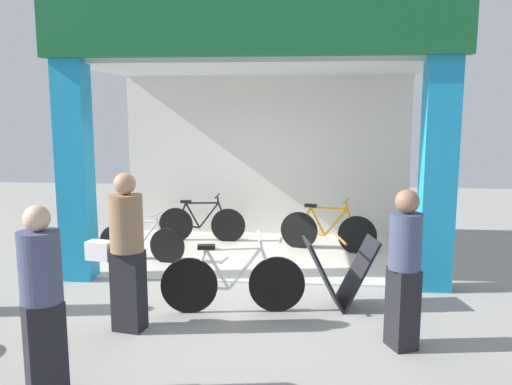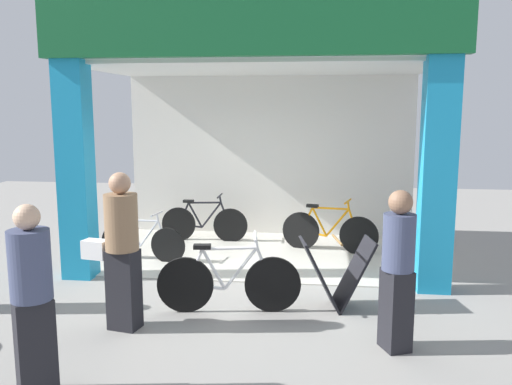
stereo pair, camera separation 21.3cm
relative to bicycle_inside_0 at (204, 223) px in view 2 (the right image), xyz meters
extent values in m
plane|color=gray|center=(1.12, -2.20, -0.34)|extent=(18.59, 18.59, 0.00)
cube|color=beige|center=(1.12, -0.71, -0.33)|extent=(5.29, 2.98, 0.02)
cube|color=silver|center=(1.12, 0.78, 1.18)|extent=(5.29, 0.12, 3.04)
cube|color=#198CBF|center=(-1.32, -2.20, 1.18)|extent=(0.42, 0.36, 3.04)
cube|color=#198CBF|center=(3.55, -2.20, 1.18)|extent=(0.42, 0.36, 3.04)
cube|color=#14592D|center=(1.12, -2.35, 3.07)|extent=(5.49, 0.20, 0.75)
cube|color=silver|center=(1.12, -0.71, 2.66)|extent=(5.29, 2.98, 0.06)
cylinder|color=black|center=(-0.47, 0.00, -0.04)|extent=(0.62, 0.05, 0.61)
cylinder|color=black|center=(0.48, 0.00, -0.04)|extent=(0.62, 0.05, 0.61)
cylinder|color=black|center=(-0.25, 0.00, -0.06)|extent=(0.41, 0.04, 0.08)
cylinder|color=black|center=(-0.16, 0.00, 0.14)|extent=(0.27, 0.04, 0.46)
cylinder|color=black|center=(0.13, 0.00, 0.15)|extent=(0.38, 0.04, 0.48)
cylinder|color=black|center=(0.01, 0.00, 0.37)|extent=(0.59, 0.04, 0.05)
cylinder|color=black|center=(-0.37, 0.00, 0.16)|extent=(0.20, 0.04, 0.41)
cylinder|color=black|center=(0.39, 0.00, 0.17)|extent=(0.18, 0.04, 0.43)
cylinder|color=black|center=(0.30, 0.00, 0.44)|extent=(0.05, 0.03, 0.13)
cylinder|color=black|center=(0.29, 0.00, 0.50)|extent=(0.03, 0.43, 0.03)
cube|color=black|center=(-0.28, 0.00, 0.39)|extent=(0.19, 0.10, 0.05)
cylinder|color=black|center=(1.75, -0.33, -0.02)|extent=(0.63, 0.21, 0.64)
cylinder|color=black|center=(2.71, -0.58, -0.02)|extent=(0.63, 0.21, 0.64)
cylinder|color=orange|center=(1.98, -0.39, -0.05)|extent=(0.43, 0.15, 0.08)
cylinder|color=orange|center=(2.06, -0.41, 0.16)|extent=(0.28, 0.11, 0.48)
cylinder|color=orange|center=(2.36, -0.49, 0.17)|extent=(0.39, 0.14, 0.50)
cylinder|color=orange|center=(2.24, -0.46, 0.40)|extent=(0.60, 0.19, 0.05)
cylinder|color=orange|center=(1.86, -0.35, 0.19)|extent=(0.21, 0.09, 0.43)
cylinder|color=orange|center=(2.61, -0.56, 0.19)|extent=(0.19, 0.08, 0.45)
cylinder|color=orange|center=(2.53, -0.53, 0.47)|extent=(0.06, 0.05, 0.13)
cylinder|color=orange|center=(2.52, -0.53, 0.54)|extent=(0.15, 0.44, 0.03)
cube|color=black|center=(1.94, -0.38, 0.42)|extent=(0.21, 0.14, 0.05)
cylinder|color=black|center=(-1.13, -1.27, -0.06)|extent=(0.56, 0.12, 0.56)
cylinder|color=black|center=(-0.27, -1.40, -0.06)|extent=(0.56, 0.12, 0.56)
cylinder|color=silver|center=(-0.92, -1.30, -0.08)|extent=(0.38, 0.09, 0.07)
cylinder|color=silver|center=(-0.85, -1.31, 0.10)|extent=(0.25, 0.07, 0.42)
cylinder|color=silver|center=(-0.58, -1.35, 0.11)|extent=(0.35, 0.08, 0.44)
cylinder|color=silver|center=(-0.69, -1.34, 0.31)|extent=(0.54, 0.11, 0.04)
cylinder|color=silver|center=(-1.03, -1.28, 0.12)|extent=(0.19, 0.06, 0.38)
cylinder|color=silver|center=(-0.35, -1.39, 0.13)|extent=(0.17, 0.06, 0.39)
cylinder|color=silver|center=(-0.43, -1.37, 0.37)|extent=(0.05, 0.04, 0.12)
cylinder|color=silver|center=(-0.44, -1.37, 0.43)|extent=(0.09, 0.39, 0.03)
cube|color=black|center=(-0.95, -1.30, 0.33)|extent=(0.18, 0.11, 0.04)
cylinder|color=black|center=(0.50, -3.33, -0.01)|extent=(0.67, 0.13, 0.67)
cylinder|color=black|center=(1.52, -3.20, -0.01)|extent=(0.67, 0.13, 0.67)
cylinder|color=white|center=(0.74, -3.30, -0.04)|extent=(0.45, 0.09, 0.09)
cylinder|color=white|center=(0.83, -3.29, 0.18)|extent=(0.29, 0.07, 0.50)
cylinder|color=white|center=(1.15, -3.25, 0.19)|extent=(0.41, 0.09, 0.52)
cylinder|color=white|center=(1.02, -3.27, 0.43)|extent=(0.64, 0.12, 0.05)
cylinder|color=white|center=(0.61, -3.32, 0.21)|extent=(0.22, 0.06, 0.45)
cylinder|color=white|center=(1.42, -3.21, 0.21)|extent=(0.20, 0.06, 0.46)
cylinder|color=white|center=(1.33, -3.23, 0.51)|extent=(0.06, 0.04, 0.14)
cylinder|color=white|center=(1.32, -3.23, 0.57)|extent=(0.09, 0.47, 0.03)
cube|color=black|center=(0.71, -3.31, 0.45)|extent=(0.21, 0.13, 0.05)
cube|color=black|center=(2.07, -3.03, 0.08)|extent=(0.53, 0.56, 0.86)
cube|color=black|center=(2.47, -2.96, 0.08)|extent=(0.53, 0.56, 0.86)
cylinder|color=olive|center=(2.27, -2.99, 0.50)|extent=(0.12, 0.48, 0.03)
cube|color=black|center=(2.83, -4.04, 0.07)|extent=(0.33, 0.35, 0.82)
cylinder|color=#3F4766|center=(2.83, -4.04, 0.76)|extent=(0.41, 0.41, 0.56)
sphere|color=#8C664C|center=(2.83, -4.04, 1.15)|extent=(0.24, 0.24, 0.24)
cube|color=black|center=(-0.26, -5.31, 0.08)|extent=(0.38, 0.38, 0.85)
cylinder|color=#3F4766|center=(-0.26, -5.31, 0.80)|extent=(0.47, 0.47, 0.58)
sphere|color=#D8AD8C|center=(-0.26, -5.31, 1.19)|extent=(0.21, 0.21, 0.21)
cube|color=black|center=(-0.04, -3.87, 0.10)|extent=(0.36, 0.30, 0.88)
cylinder|color=#8C6B4C|center=(-0.04, -3.87, 0.84)|extent=(0.42, 0.42, 0.61)
sphere|color=tan|center=(-0.04, -3.87, 1.27)|extent=(0.23, 0.23, 0.23)
cube|color=white|center=(-0.37, -3.80, 0.52)|extent=(0.30, 0.22, 0.20)
camera|label=1|loc=(1.83, -9.24, 2.05)|focal=37.44mm
camera|label=2|loc=(2.04, -9.22, 2.05)|focal=37.44mm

